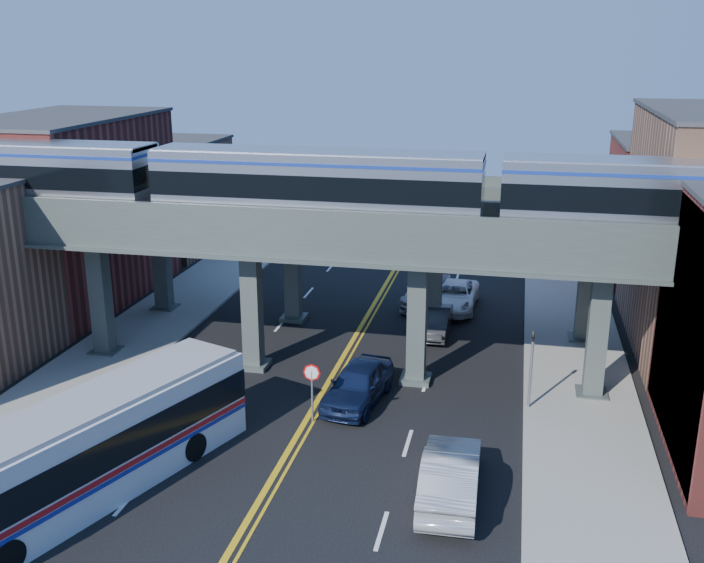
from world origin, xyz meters
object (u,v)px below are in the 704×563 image
at_px(car_lane_b, 435,321).
at_px(car_lane_d, 428,291).
at_px(traffic_signal, 531,361).
at_px(car_parked_curb, 450,475).
at_px(car_lane_a, 358,384).
at_px(car_lane_c, 454,296).
at_px(transit_train, 316,184).
at_px(transit_bus, 88,450).
at_px(stop_sign, 312,383).

distance_m(car_lane_b, car_lane_d, 5.16).
xyz_separation_m(traffic_signal, car_parked_curb, (-2.70, -7.61, -1.38)).
relative_size(traffic_signal, car_lane_a, 0.78).
distance_m(car_lane_a, car_parked_curb, 8.28).
bearing_deg(car_lane_c, car_lane_b, -95.77).
relative_size(car_lane_a, car_lane_b, 1.18).
bearing_deg(transit_train, transit_bus, -113.35).
relative_size(transit_train, car_lane_b, 10.38).
height_order(car_lane_a, car_lane_b, car_lane_a).
bearing_deg(car_lane_d, stop_sign, -93.18).
bearing_deg(car_lane_c, transit_bus, -112.81).
xyz_separation_m(stop_sign, car_parked_curb, (6.20, -4.61, -0.84)).
bearing_deg(car_parked_curb, traffic_signal, -111.01).
distance_m(car_lane_a, car_lane_d, 14.31).
relative_size(car_lane_a, car_lane_d, 0.91).
distance_m(transit_train, transit_bus, 15.05).
height_order(car_lane_d, car_parked_curb, car_parked_curb).
xyz_separation_m(car_lane_a, car_parked_curb, (4.70, -6.82, 0.03)).
distance_m(transit_train, car_lane_a, 9.14).
xyz_separation_m(car_lane_a, car_lane_d, (1.38, 14.24, -0.05)).
bearing_deg(traffic_signal, car_lane_b, 120.82).
height_order(transit_train, car_lane_c, transit_train).
height_order(car_lane_a, car_parked_curb, car_parked_curb).
relative_size(car_lane_b, car_lane_c, 0.80).
height_order(traffic_signal, car_lane_a, traffic_signal).
bearing_deg(car_lane_a, stop_sign, -116.21).
bearing_deg(car_parked_curb, car_lane_c, -86.87).
height_order(car_lane_c, car_lane_d, car_lane_d).
relative_size(stop_sign, car_lane_d, 0.46).
xyz_separation_m(stop_sign, traffic_signal, (8.90, 3.00, 0.54)).
bearing_deg(transit_train, car_parked_curb, -53.10).
bearing_deg(car_lane_b, car_lane_a, -104.42).
relative_size(transit_train, car_lane_d, 7.98).
distance_m(transit_bus, car_lane_d, 25.16).
height_order(car_lane_b, car_lane_d, car_lane_d).
distance_m(transit_bus, car_lane_a, 12.03).
height_order(transit_bus, car_lane_c, transit_bus).
distance_m(transit_bus, car_lane_b, 21.00).
distance_m(car_lane_b, car_parked_curb, 16.17).
xyz_separation_m(transit_train, stop_sign, (1.02, -5.00, -7.47)).
distance_m(stop_sign, car_lane_b, 12.08).
xyz_separation_m(stop_sign, car_lane_c, (4.54, 15.99, -0.99)).
relative_size(car_lane_d, car_parked_curb, 1.03).
height_order(car_lane_a, car_lane_c, car_lane_a).
relative_size(transit_train, car_lane_c, 8.30).
bearing_deg(transit_bus, car_lane_d, -0.33).
distance_m(stop_sign, car_lane_a, 2.81).
bearing_deg(car_parked_curb, transit_train, -54.57).
relative_size(traffic_signal, car_parked_curb, 0.73).
relative_size(stop_sign, traffic_signal, 0.64).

